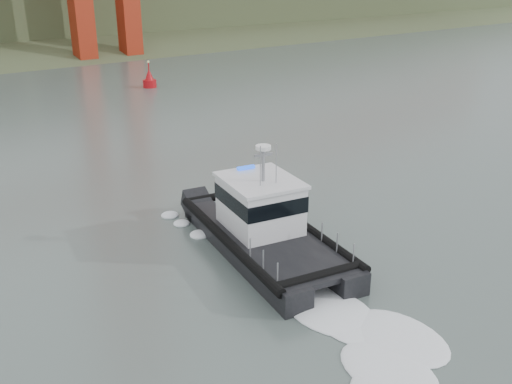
{
  "coord_description": "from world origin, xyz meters",
  "views": [
    {
      "loc": [
        -17.92,
        -14.53,
        13.7
      ],
      "look_at": [
        -0.03,
        8.19,
        2.4
      ],
      "focal_mm": 40.0,
      "sensor_mm": 36.0,
      "label": 1
    }
  ],
  "objects": [
    {
      "name": "ground",
      "position": [
        0.0,
        0.0,
        0.0
      ],
      "size": [
        400.0,
        400.0,
        0.0
      ],
      "primitive_type": "plane",
      "color": "#4A5853",
      "rests_on": "ground"
    },
    {
      "name": "patrol_boat",
      "position": [
        -1.04,
        6.29,
        1.47
      ],
      "size": [
        6.69,
        12.71,
        5.86
      ],
      "rotation": [
        0.0,
        0.0,
        -0.2
      ],
      "color": "black",
      "rests_on": "ground"
    },
    {
      "name": "nav_buoy",
      "position": [
        15.64,
        49.53,
        0.91
      ],
      "size": [
        1.67,
        1.67,
        3.48
      ],
      "color": "#A60B11",
      "rests_on": "ground"
    }
  ]
}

